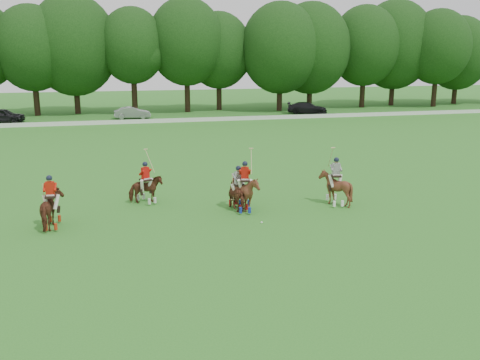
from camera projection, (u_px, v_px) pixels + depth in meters
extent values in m
plane|color=#297421|center=(207.00, 240.00, 21.68)|extent=(180.00, 180.00, 0.00)
cylinder|color=black|center=(36.00, 96.00, 64.11)|extent=(0.70, 0.70, 4.64)
ellipsoid|color=black|center=(32.00, 48.00, 62.81)|extent=(8.80, 8.80, 10.13)
cylinder|color=black|center=(77.00, 96.00, 66.22)|extent=(0.70, 0.70, 4.31)
ellipsoid|color=black|center=(73.00, 45.00, 64.79)|extent=(10.67, 10.67, 12.27)
cylinder|color=black|center=(134.00, 92.00, 66.34)|extent=(0.70, 0.70, 5.24)
ellipsoid|color=black|center=(132.00, 46.00, 65.03)|extent=(8.06, 8.06, 9.26)
cylinder|color=black|center=(187.00, 91.00, 68.16)|extent=(0.70, 0.70, 5.19)
ellipsoid|color=black|center=(186.00, 42.00, 66.73)|extent=(9.50, 9.50, 10.92)
cylinder|color=black|center=(219.00, 93.00, 70.59)|extent=(0.70, 0.70, 4.48)
ellipsoid|color=black|center=(219.00, 50.00, 69.32)|extent=(8.60, 8.60, 9.89)
cylinder|color=black|center=(279.00, 94.00, 69.76)|extent=(0.70, 0.70, 4.21)
ellipsoid|color=black|center=(280.00, 48.00, 68.39)|extent=(10.11, 10.11, 11.63)
cylinder|color=black|center=(309.00, 94.00, 72.17)|extent=(0.70, 0.70, 4.07)
ellipsoid|color=black|center=(311.00, 48.00, 70.79)|extent=(10.46, 10.46, 12.03)
cylinder|color=black|center=(362.00, 90.00, 74.16)|extent=(0.70, 0.70, 4.79)
ellipsoid|color=black|center=(365.00, 46.00, 72.78)|extent=(9.47, 9.47, 10.89)
cylinder|color=black|center=(392.00, 90.00, 76.96)|extent=(0.70, 0.70, 4.44)
ellipsoid|color=black|center=(395.00, 45.00, 75.50)|extent=(10.84, 10.84, 12.47)
cylinder|color=black|center=(434.00, 89.00, 75.06)|extent=(0.70, 0.70, 4.86)
ellipsoid|color=black|center=(438.00, 47.00, 73.72)|extent=(8.94, 8.94, 10.28)
cylinder|color=black|center=(455.00, 90.00, 79.28)|extent=(0.70, 0.70, 3.90)
ellipsoid|color=black|center=(458.00, 53.00, 78.02)|extent=(9.29, 9.29, 10.68)
cube|color=white|center=(141.00, 121.00, 57.47)|extent=(120.00, 0.10, 0.44)
imported|color=black|center=(3.00, 115.00, 58.12)|extent=(4.82, 2.59, 1.56)
imported|color=gray|center=(132.00, 113.00, 61.45)|extent=(4.14, 1.50, 1.36)
imported|color=black|center=(307.00, 108.00, 66.54)|extent=(5.32, 3.65, 1.43)
imported|color=#532716|center=(52.00, 210.00, 23.07)|extent=(0.98, 1.97, 1.63)
cube|color=black|center=(51.00, 196.00, 22.93)|extent=(0.47, 0.58, 0.08)
cylinder|color=tan|center=(44.00, 198.00, 22.90)|extent=(0.04, 0.21, 1.29)
imported|color=#532716|center=(146.00, 190.00, 26.89)|extent=(1.79, 1.71, 1.40)
cube|color=black|center=(146.00, 180.00, 26.77)|extent=(0.66, 0.70, 0.08)
cylinder|color=tan|center=(150.00, 161.00, 26.75)|extent=(0.40, 0.69, 1.08)
imported|color=#532716|center=(245.00, 193.00, 25.51)|extent=(1.74, 1.87, 1.74)
cube|color=black|center=(245.00, 180.00, 25.36)|extent=(0.56, 0.65, 0.08)
cylinder|color=tan|center=(251.00, 161.00, 25.15)|extent=(0.21, 0.76, 1.08)
imported|color=#532716|center=(238.00, 195.00, 25.84)|extent=(1.16, 1.82, 1.42)
cube|color=black|center=(238.00, 185.00, 25.72)|extent=(0.57, 0.65, 0.08)
cylinder|color=tan|center=(233.00, 187.00, 25.60)|extent=(0.08, 0.21, 1.29)
imported|color=#532716|center=(335.00, 188.00, 26.60)|extent=(1.57, 1.71, 1.71)
cube|color=black|center=(336.00, 176.00, 26.46)|extent=(0.51, 0.61, 0.08)
cylinder|color=tan|center=(331.00, 158.00, 26.21)|extent=(0.13, 0.77, 1.08)
sphere|color=white|center=(262.00, 222.00, 23.81)|extent=(0.09, 0.09, 0.09)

